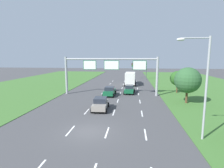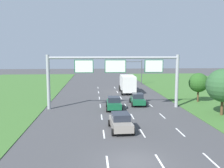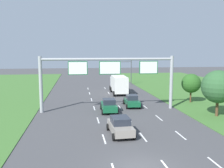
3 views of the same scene
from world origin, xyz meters
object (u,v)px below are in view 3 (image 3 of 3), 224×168
at_px(car_near_red, 120,126).
at_px(roadside_tree_far, 191,83).
at_px(box_truck, 119,84).
at_px(roadside_tree_mid, 218,87).
at_px(car_mid_lane, 132,101).
at_px(sign_gantry, 110,72).
at_px(car_lead_silver, 109,105).
at_px(traffic_light_mast, 123,68).

height_order(car_near_red, roadside_tree_far, roadside_tree_far).
relative_size(box_truck, roadside_tree_mid, 1.49).
height_order(car_mid_lane, box_truck, box_truck).
bearing_deg(sign_gantry, box_truck, 75.37).
relative_size(car_near_red, sign_gantry, 0.24).
relative_size(car_mid_lane, sign_gantry, 0.25).
distance_m(car_lead_silver, traffic_light_mast, 26.28).
xyz_separation_m(car_lead_silver, roadside_tree_mid, (12.21, -4.03, 2.71)).
xyz_separation_m(box_truck, traffic_light_mast, (2.91, 11.45, 2.15)).
height_order(box_truck, sign_gantry, sign_gantry).
xyz_separation_m(box_truck, roadside_tree_mid, (8.62, -17.85, 1.81)).
relative_size(car_near_red, car_lead_silver, 1.01).
bearing_deg(car_mid_lane, roadside_tree_mid, -34.56).
height_order(roadside_tree_mid, roadside_tree_far, roadside_tree_mid).
bearing_deg(box_truck, traffic_light_mast, 77.38).
distance_m(car_near_red, sign_gantry, 10.42).
bearing_deg(traffic_light_mast, car_lead_silver, -104.43).
distance_m(sign_gantry, traffic_light_mast, 25.26).
relative_size(car_near_red, roadside_tree_mid, 0.75).
distance_m(car_near_red, roadside_tree_far, 18.13).
bearing_deg(sign_gantry, traffic_light_mast, 75.54).
xyz_separation_m(sign_gantry, roadside_tree_mid, (12.01, -4.87, -1.40)).
height_order(car_lead_silver, roadside_tree_mid, roadside_tree_mid).
relative_size(car_lead_silver, box_truck, 0.50).
height_order(car_near_red, traffic_light_mast, traffic_light_mast).
relative_size(car_mid_lane, roadside_tree_mid, 0.78).
bearing_deg(car_lead_silver, sign_gantry, 78.73).
bearing_deg(box_truck, sign_gantry, -102.98).
xyz_separation_m(sign_gantry, roadside_tree_far, (12.54, 3.08, -2.02)).
bearing_deg(car_near_red, roadside_tree_mid, 18.34).
distance_m(traffic_light_mast, roadside_tree_far, 22.28).
height_order(sign_gantry, traffic_light_mast, sign_gantry).
distance_m(car_lead_silver, car_mid_lane, 4.42).
bearing_deg(car_near_red, car_lead_silver, 86.87).
distance_m(car_lead_silver, roadside_tree_far, 13.50).
xyz_separation_m(box_truck, roadside_tree_far, (9.15, -9.91, 1.19)).
height_order(car_near_red, car_mid_lane, car_near_red).
height_order(car_mid_lane, roadside_tree_mid, roadside_tree_mid).
bearing_deg(roadside_tree_mid, roadside_tree_far, 86.16).
relative_size(car_lead_silver, roadside_tree_mid, 0.75).
xyz_separation_m(car_lead_silver, car_mid_lane, (3.53, 2.66, -0.03)).
distance_m(car_near_red, car_mid_lane, 11.95).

